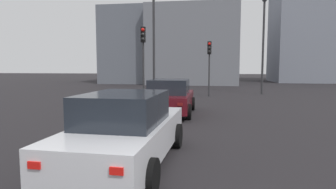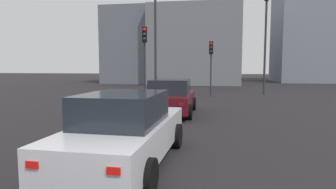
{
  "view_description": "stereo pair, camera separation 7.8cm",
  "coord_description": "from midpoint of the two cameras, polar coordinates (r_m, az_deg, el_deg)",
  "views": [
    {
      "loc": [
        -2.36,
        -0.32,
        2.16
      ],
      "look_at": [
        5.63,
        0.89,
        1.36
      ],
      "focal_mm": 30.58,
      "sensor_mm": 36.0,
      "label": 1
    },
    {
      "loc": [
        -2.35,
        -0.4,
        2.16
      ],
      "look_at": [
        5.63,
        0.89,
        1.36
      ],
      "focal_mm": 30.58,
      "sensor_mm": 36.0,
      "label": 2
    }
  ],
  "objects": [
    {
      "name": "car_maroon_right_lead",
      "position": [
        12.9,
        0.7,
        -0.59
      ],
      "size": [
        4.18,
        2.13,
        1.57
      ],
      "rotation": [
        0.0,
        0.0,
        0.01
      ],
      "color": "#510F16",
      "rests_on": "ground_plane"
    },
    {
      "name": "car_white_right_second",
      "position": [
        6.37,
        -8.0,
        -7.05
      ],
      "size": [
        4.74,
        2.1,
        1.6
      ],
      "rotation": [
        0.0,
        0.0,
        -0.04
      ],
      "color": "silver",
      "rests_on": "ground_plane"
    },
    {
      "name": "traffic_light_near_left",
      "position": [
        20.62,
        8.68,
        7.41
      ],
      "size": [
        0.32,
        0.29,
        3.91
      ],
      "rotation": [
        0.0,
        0.0,
        3.09
      ],
      "color": "#2D2D30",
      "rests_on": "ground_plane"
    },
    {
      "name": "building_facade_left",
      "position": [
        45.08,
        27.42,
        12.79
      ],
      "size": [
        8.68,
        10.29,
        16.5
      ],
      "primitive_type": "cube",
      "color": "gray",
      "rests_on": "ground_plane"
    },
    {
      "name": "street_lamp_far",
      "position": [
        23.26,
        18.94,
        10.55
      ],
      "size": [
        0.56,
        0.36,
        7.24
      ],
      "color": "#2D2D30",
      "rests_on": "ground_plane"
    },
    {
      "name": "traffic_light_near_right",
      "position": [
        17.08,
        -4.54,
        9.09
      ],
      "size": [
        0.33,
        0.31,
        4.45
      ],
      "rotation": [
        0.0,
        0.0,
        3.28
      ],
      "color": "#2D2D30",
      "rests_on": "ground_plane"
    },
    {
      "name": "building_facade_right",
      "position": [
        41.43,
        -5.4,
        9.19
      ],
      "size": [
        13.74,
        6.91,
        9.47
      ],
      "primitive_type": "cube",
      "color": "slate",
      "rests_on": "ground_plane"
    },
    {
      "name": "street_lamp_kerbside",
      "position": [
        19.19,
        -2.41,
        12.3
      ],
      "size": [
        0.56,
        0.36,
        7.46
      ],
      "color": "#2D2D30",
      "rests_on": "ground_plane"
    },
    {
      "name": "building_facade_center",
      "position": [
        38.66,
        5.73,
        9.3
      ],
      "size": [
        13.36,
        10.65,
        9.27
      ],
      "primitive_type": "cube",
      "color": "slate",
      "rests_on": "ground_plane"
    }
  ]
}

